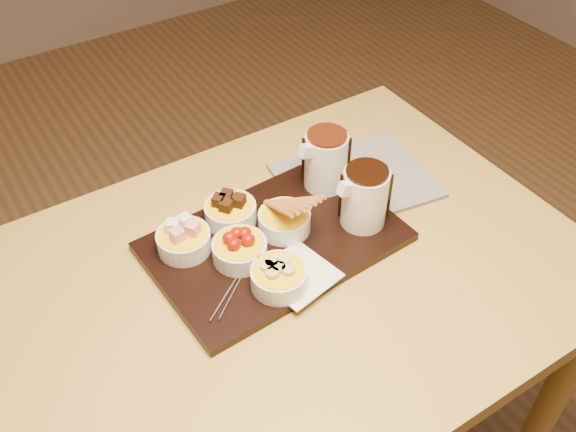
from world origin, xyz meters
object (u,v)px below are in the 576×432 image
serving_board (275,241)px  bowl_strawberries (240,251)px  pitcher_dark_chocolate (365,198)px  pitcher_milk_chocolate (326,161)px  dining_table (263,316)px  newspaper (355,180)px

serving_board → bowl_strawberries: bearing=-176.4°
serving_board → pitcher_dark_chocolate: pitcher_dark_chocolate is taller
pitcher_dark_chocolate → bowl_strawberries: bearing=167.3°
serving_board → pitcher_dark_chocolate: 0.19m
pitcher_dark_chocolate → pitcher_milk_chocolate: bearing=85.6°
bowl_strawberries → dining_table: bearing=-79.0°
bowl_strawberries → newspaper: 0.33m
bowl_strawberries → newspaper: bearing=13.4°
pitcher_dark_chocolate → pitcher_milk_chocolate: same height
pitcher_dark_chocolate → newspaper: size_ratio=0.39×
pitcher_dark_chocolate → newspaper: 0.16m
dining_table → pitcher_dark_chocolate: 0.30m
dining_table → pitcher_milk_chocolate: (0.24, 0.15, 0.18)m
dining_table → pitcher_dark_chocolate: (0.24, 0.01, 0.18)m
pitcher_dark_chocolate → pitcher_milk_chocolate: 0.13m
bowl_strawberries → pitcher_dark_chocolate: pitcher_dark_chocolate is taller
bowl_strawberries → pitcher_milk_chocolate: (0.25, 0.09, 0.04)m
dining_table → serving_board: (0.07, 0.07, 0.11)m
dining_table → pitcher_milk_chocolate: bearing=31.2°
serving_board → pitcher_milk_chocolate: 0.20m
dining_table → bowl_strawberries: (-0.01, 0.06, 0.14)m
dining_table → serving_board: serving_board is taller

